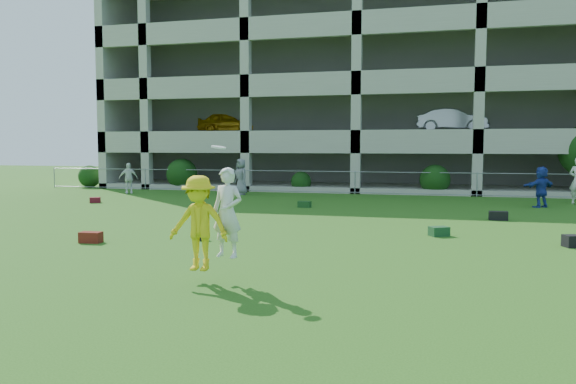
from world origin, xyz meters
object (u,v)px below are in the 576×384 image
(bystander_b, at_px, (128,178))
(parking_garage, at_px, (373,92))
(bystander_d, at_px, (541,187))
(crate_d, at_px, (572,241))
(bystander_c, at_px, (241,177))
(frisbee_contest, at_px, (206,220))

(bystander_b, height_order, parking_garage, parking_garage)
(bystander_b, bearing_deg, bystander_d, -36.01)
(crate_d, distance_m, parking_garage, 24.41)
(bystander_c, height_order, crate_d, bystander_c)
(bystander_d, bearing_deg, bystander_c, -49.19)
(crate_d, relative_size, frisbee_contest, 0.15)
(bystander_d, xyz_separation_m, frisbee_contest, (-8.24, -15.04, 0.31))
(bystander_b, height_order, bystander_d, bystander_d)
(bystander_c, bearing_deg, bystander_b, -131.63)
(frisbee_contest, bearing_deg, bystander_b, 124.19)
(frisbee_contest, bearing_deg, parking_garage, 89.83)
(crate_d, bearing_deg, bystander_b, 149.06)
(bystander_b, distance_m, bystander_c, 6.01)
(bystander_d, bearing_deg, bystander_b, -43.90)
(bystander_c, bearing_deg, bystander_d, 30.73)
(bystander_c, xyz_separation_m, frisbee_contest, (5.48, -17.59, 0.23))
(bystander_c, xyz_separation_m, crate_d, (12.81, -12.00, -0.77))
(bystander_c, height_order, parking_garage, parking_garage)
(crate_d, xyz_separation_m, frisbee_contest, (-7.33, -5.59, 0.99))
(bystander_c, bearing_deg, crate_d, -1.88)
(frisbee_contest, xyz_separation_m, parking_garage, (0.08, 28.15, 4.87))
(frisbee_contest, bearing_deg, bystander_c, 107.30)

